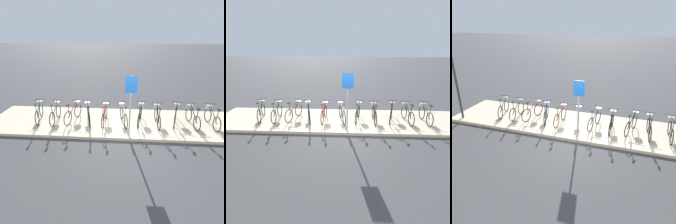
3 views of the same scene
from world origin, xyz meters
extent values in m
plane|color=#38383A|center=(0.00, 0.00, 0.00)|extent=(120.00, 120.00, 0.00)
cube|color=#B7A88E|center=(0.00, 1.43, 0.06)|extent=(12.35, 2.86, 0.12)
torus|color=black|center=(-3.76, 0.84, 0.44)|extent=(0.19, 0.64, 0.65)
torus|color=black|center=(-3.96, 1.70, 0.44)|extent=(0.19, 0.64, 0.65)
cylinder|color=#267238|center=(-3.86, 1.27, 0.71)|extent=(0.24, 0.89, 0.55)
cylinder|color=#267238|center=(-3.79, 0.96, 0.74)|extent=(0.04, 0.04, 0.58)
cube|color=black|center=(-3.79, 0.96, 1.05)|extent=(0.11, 0.21, 0.04)
cylinder|color=#262626|center=(-3.96, 1.70, 1.00)|extent=(0.45, 0.13, 0.02)
cube|color=gray|center=(-3.98, 1.75, 0.81)|extent=(0.28, 0.25, 0.18)
torus|color=black|center=(-3.05, 0.78, 0.44)|extent=(0.07, 0.65, 0.65)
torus|color=black|center=(-3.10, 1.67, 0.44)|extent=(0.07, 0.65, 0.65)
cylinder|color=#267238|center=(-3.08, 1.22, 0.71)|extent=(0.08, 0.91, 0.55)
cylinder|color=#267238|center=(-3.06, 0.90, 0.74)|extent=(0.03, 0.03, 0.58)
cube|color=black|center=(-3.06, 0.90, 1.05)|extent=(0.08, 0.20, 0.04)
cylinder|color=#262626|center=(-3.10, 1.67, 1.00)|extent=(0.46, 0.05, 0.02)
cube|color=gray|center=(-3.10, 1.72, 0.81)|extent=(0.25, 0.21, 0.18)
torus|color=black|center=(-2.40, 0.92, 0.44)|extent=(0.20, 0.64, 0.65)
torus|color=black|center=(-2.17, 1.78, 0.44)|extent=(0.20, 0.64, 0.65)
cylinder|color=red|center=(-2.29, 1.35, 0.71)|extent=(0.26, 0.88, 0.55)
cylinder|color=red|center=(-2.37, 1.04, 0.74)|extent=(0.04, 0.04, 0.58)
cube|color=black|center=(-2.37, 1.04, 1.05)|extent=(0.12, 0.21, 0.04)
cylinder|color=#262626|center=(-2.17, 1.78, 1.00)|extent=(0.45, 0.14, 0.02)
cube|color=gray|center=(-2.16, 1.83, 0.81)|extent=(0.28, 0.25, 0.18)
torus|color=black|center=(-1.42, 0.84, 0.44)|extent=(0.21, 0.64, 0.65)
torus|color=black|center=(-1.66, 1.69, 0.44)|extent=(0.21, 0.64, 0.65)
cylinder|color=navy|center=(-1.54, 1.27, 0.71)|extent=(0.27, 0.88, 0.55)
cylinder|color=navy|center=(-1.46, 0.95, 0.74)|extent=(0.04, 0.04, 0.58)
cube|color=black|center=(-1.46, 0.95, 1.05)|extent=(0.12, 0.21, 0.04)
cylinder|color=#262626|center=(-1.66, 1.69, 1.00)|extent=(0.45, 0.14, 0.02)
cube|color=gray|center=(-1.67, 1.74, 0.81)|extent=(0.28, 0.26, 0.18)
torus|color=black|center=(-0.84, 0.77, 0.44)|extent=(0.07, 0.65, 0.65)
torus|color=black|center=(-0.79, 1.66, 0.44)|extent=(0.07, 0.65, 0.65)
cylinder|color=red|center=(-0.82, 1.22, 0.71)|extent=(0.08, 0.91, 0.55)
cylinder|color=red|center=(-0.83, 0.89, 0.74)|extent=(0.03, 0.03, 0.58)
cube|color=black|center=(-0.83, 0.89, 1.05)|extent=(0.08, 0.20, 0.04)
cylinder|color=#262626|center=(-0.79, 1.66, 1.00)|extent=(0.46, 0.05, 0.02)
cube|color=gray|center=(-0.79, 1.71, 0.81)|extent=(0.25, 0.21, 0.18)
torus|color=black|center=(0.13, 0.82, 0.44)|extent=(0.18, 0.64, 0.65)
torus|color=black|center=(-0.06, 1.68, 0.44)|extent=(0.18, 0.64, 0.65)
cylinder|color=beige|center=(0.04, 1.25, 0.71)|extent=(0.23, 0.89, 0.55)
cylinder|color=beige|center=(0.11, 0.93, 0.74)|extent=(0.04, 0.04, 0.58)
cube|color=black|center=(0.11, 0.93, 1.05)|extent=(0.11, 0.21, 0.04)
cylinder|color=#262626|center=(-0.06, 1.68, 1.00)|extent=(0.45, 0.12, 0.02)
cube|color=gray|center=(-0.07, 1.73, 0.81)|extent=(0.28, 0.25, 0.18)
torus|color=black|center=(0.68, 0.89, 0.44)|extent=(0.16, 0.64, 0.65)
torus|color=black|center=(0.85, 1.76, 0.44)|extent=(0.16, 0.64, 0.65)
cylinder|color=#267238|center=(0.76, 1.33, 0.71)|extent=(0.21, 0.89, 0.55)
cylinder|color=#267238|center=(0.70, 1.01, 0.74)|extent=(0.04, 0.04, 0.58)
cube|color=black|center=(0.70, 1.01, 1.05)|extent=(0.11, 0.21, 0.04)
cylinder|color=#262626|center=(0.85, 1.76, 1.00)|extent=(0.46, 0.11, 0.02)
cube|color=gray|center=(0.86, 1.81, 0.81)|extent=(0.27, 0.24, 0.18)
torus|color=black|center=(1.52, 0.75, 0.44)|extent=(0.04, 0.65, 0.65)
torus|color=black|center=(1.53, 1.64, 0.44)|extent=(0.04, 0.65, 0.65)
cylinder|color=black|center=(1.52, 1.19, 0.71)|extent=(0.04, 0.91, 0.55)
cylinder|color=black|center=(1.52, 0.87, 0.74)|extent=(0.03, 0.03, 0.58)
cube|color=black|center=(1.52, 0.87, 1.05)|extent=(0.07, 0.20, 0.04)
cylinder|color=#262626|center=(1.53, 1.64, 1.00)|extent=(0.46, 0.03, 0.02)
cube|color=gray|center=(1.53, 1.69, 0.81)|extent=(0.24, 0.20, 0.18)
torus|color=black|center=(2.20, 0.95, 0.44)|extent=(0.22, 0.63, 0.65)
torus|color=black|center=(2.46, 1.80, 0.44)|extent=(0.22, 0.63, 0.65)
cylinder|color=black|center=(2.33, 1.38, 0.71)|extent=(0.29, 0.88, 0.55)
cylinder|color=black|center=(2.24, 1.07, 0.74)|extent=(0.04, 0.04, 0.58)
cube|color=black|center=(2.24, 1.07, 1.05)|extent=(0.13, 0.21, 0.04)
cylinder|color=#262626|center=(2.46, 1.80, 1.00)|extent=(0.45, 0.16, 0.02)
cube|color=gray|center=(2.48, 1.85, 0.81)|extent=(0.29, 0.26, 0.18)
torus|color=black|center=(3.08, 0.83, 0.44)|extent=(0.07, 0.65, 0.65)
torus|color=black|center=(3.03, 1.72, 0.44)|extent=(0.07, 0.65, 0.65)
cylinder|color=black|center=(3.06, 1.27, 0.71)|extent=(0.08, 0.91, 0.55)
cylinder|color=black|center=(3.07, 0.95, 0.74)|extent=(0.03, 0.03, 0.58)
cube|color=black|center=(3.07, 0.95, 1.05)|extent=(0.08, 0.20, 0.04)
cylinder|color=#262626|center=(3.03, 1.72, 1.00)|extent=(0.46, 0.05, 0.02)
cube|color=gray|center=(3.03, 1.77, 0.81)|extent=(0.25, 0.21, 0.18)
torus|color=black|center=(3.87, 0.81, 0.44)|extent=(0.04, 0.65, 0.65)
torus|color=black|center=(3.87, 1.70, 0.44)|extent=(0.04, 0.65, 0.65)
cylinder|color=#267238|center=(3.87, 1.25, 0.71)|extent=(0.04, 0.91, 0.55)
cylinder|color=#267238|center=(3.87, 0.93, 0.74)|extent=(0.03, 0.03, 0.58)
cube|color=black|center=(3.87, 0.93, 1.05)|extent=(0.07, 0.20, 0.04)
cylinder|color=#262626|center=(3.87, 1.70, 1.00)|extent=(0.46, 0.03, 0.02)
cube|color=gray|center=(3.87, 1.75, 0.81)|extent=(0.24, 0.20, 0.18)
cylinder|color=#99999E|center=(0.27, 0.30, 1.31)|extent=(0.06, 0.06, 2.39)
cube|color=#1959B2|center=(0.27, 0.28, 2.21)|extent=(0.44, 0.03, 0.60)
camera|label=1|loc=(0.01, -5.76, 3.92)|focal=28.00mm
camera|label=2|loc=(0.24, -6.38, 3.41)|focal=28.00mm
camera|label=3|loc=(2.23, -7.43, 4.64)|focal=35.00mm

